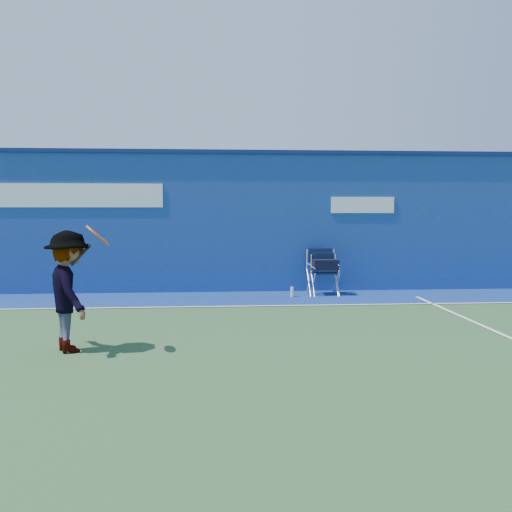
{
  "coord_description": "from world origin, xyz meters",
  "views": [
    {
      "loc": [
        0.4,
        -6.74,
        1.82
      ],
      "look_at": [
        1.08,
        2.6,
        1.0
      ],
      "focal_mm": 38.0,
      "sensor_mm": 36.0,
      "label": 1
    }
  ],
  "objects": [
    {
      "name": "court_lines",
      "position": [
        0.0,
        0.6,
        0.01
      ],
      "size": [
        24.0,
        12.0,
        0.01
      ],
      "color": "white",
      "rests_on": "out_of_bounds_strip"
    },
    {
      "name": "out_of_bounds_strip",
      "position": [
        0.0,
        4.1,
        0.0
      ],
      "size": [
        24.0,
        1.8,
        0.01
      ],
      "primitive_type": "cube",
      "color": "navy",
      "rests_on": "ground"
    },
    {
      "name": "directors_chair_left",
      "position": [
        2.67,
        4.45,
        0.37
      ],
      "size": [
        0.52,
        0.48,
        0.88
      ],
      "color": "silver",
      "rests_on": "ground"
    },
    {
      "name": "directors_chair_right",
      "position": [
        2.62,
        4.48,
        0.31
      ],
      "size": [
        0.58,
        0.52,
        0.97
      ],
      "color": "silver",
      "rests_on": "ground"
    },
    {
      "name": "stadium_wall",
      "position": [
        -0.0,
        5.2,
        1.55
      ],
      "size": [
        24.0,
        0.5,
        3.08
      ],
      "color": "navy",
      "rests_on": "ground"
    },
    {
      "name": "water_bottle",
      "position": [
        1.94,
        4.23,
        0.11
      ],
      "size": [
        0.07,
        0.07,
        0.21
      ],
      "primitive_type": "cylinder",
      "color": "silver",
      "rests_on": "ground"
    },
    {
      "name": "tennis_player",
      "position": [
        -1.48,
        0.23,
        0.78
      ],
      "size": [
        1.08,
        1.15,
        1.62
      ],
      "color": "#EA4738",
      "rests_on": "ground"
    },
    {
      "name": "ground",
      "position": [
        0.0,
        0.0,
        0.0
      ],
      "size": [
        80.0,
        80.0,
        0.0
      ],
      "primitive_type": "plane",
      "color": "#2E502A",
      "rests_on": "ground"
    }
  ]
}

